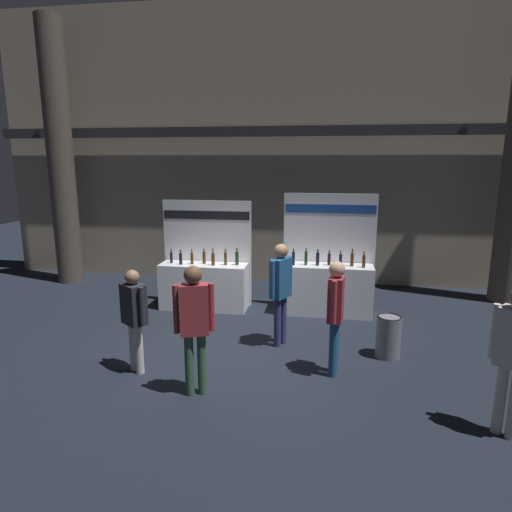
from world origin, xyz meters
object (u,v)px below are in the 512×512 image
Objects in this scene: visitor_1 at (134,312)px; visitor_6 at (281,286)px; exhibitor_booth_1 at (328,284)px; trash_bin at (388,336)px; visitor_2 at (194,319)px; visitor_3 at (335,310)px; exhibitor_booth_0 at (204,281)px.

visitor_1 is 0.89× the size of visitor_6.
visitor_6 is (-0.80, -1.78, 0.44)m from exhibitor_booth_1.
trash_bin is 3.27m from visitor_2.
visitor_1 is at bearing -74.04° from visitor_3.
visitor_2 reaches higher than trash_bin.
exhibitor_booth_1 is 1.56× the size of visitor_1.
exhibitor_booth_0 is 3.28× the size of trash_bin.
visitor_2 is at bearing -149.12° from trash_bin.
visitor_6 is (1.82, -1.71, 0.47)m from exhibitor_booth_0.
visitor_6 reaches higher than trash_bin.
exhibitor_booth_0 is 2.62m from exhibitor_booth_1.
exhibitor_booth_1 is 2.77m from visitor_3.
visitor_1 is at bearing -93.98° from exhibitor_booth_0.
visitor_3 is at bearing -44.45° from exhibitor_booth_0.
visitor_6 is at bearing -128.25° from visitor_3.
trash_bin is at bearing 11.02° from visitor_2.
exhibitor_booth_0 is 3.84m from visitor_3.
exhibitor_booth_0 is at bearing -57.78° from visitor_1.
exhibitor_booth_1 reaches higher than trash_bin.
visitor_3 is (0.10, -2.74, 0.39)m from exhibitor_booth_1.
exhibitor_booth_1 is 4.23m from visitor_1.
visitor_3 is 1.32m from visitor_6.
visitor_3 is at bearing 70.19° from visitor_6.
exhibitor_booth_1 is at bearing -169.26° from visitor_3.
visitor_6 is (-0.90, 0.96, 0.05)m from visitor_3.
visitor_6 is (-1.78, 0.21, 0.71)m from trash_bin.
trash_bin is at bearing -28.03° from exhibitor_booth_0.
visitor_2 is 1.01× the size of visitor_6.
exhibitor_booth_1 is 2.24m from trash_bin.
visitor_2 is (-1.75, -3.63, 0.45)m from exhibitor_booth_1.
exhibitor_booth_1 is 1.39× the size of visitor_6.
exhibitor_booth_0 is at bearing 83.83° from visitor_2.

